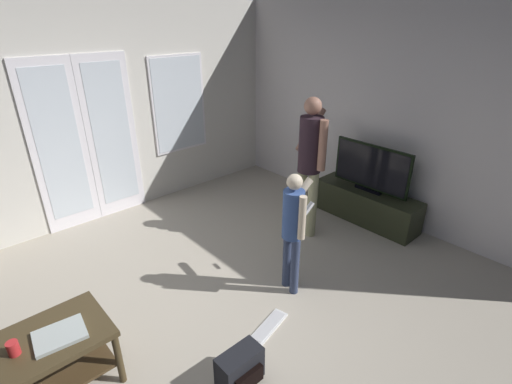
% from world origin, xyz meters
% --- Properties ---
extents(ground_plane, '(6.12, 5.03, 0.02)m').
position_xyz_m(ground_plane, '(0.00, 0.00, -0.01)').
color(ground_plane, '#B0A695').
extents(wall_back_with_doors, '(6.12, 0.09, 2.76)m').
position_xyz_m(wall_back_with_doors, '(0.06, 2.48, 1.34)').
color(wall_back_with_doors, silver).
rests_on(wall_back_with_doors, ground_plane).
extents(wall_right_plain, '(0.06, 5.03, 2.73)m').
position_xyz_m(wall_right_plain, '(3.03, 0.00, 1.36)').
color(wall_right_plain, silver).
rests_on(wall_right_plain, ground_plane).
extents(coffee_table, '(0.88, 0.57, 0.49)m').
position_xyz_m(coffee_table, '(-1.11, 0.09, 0.36)').
color(coffee_table, '#40331E').
rests_on(coffee_table, ground_plane).
extents(tv_stand, '(0.41, 1.38, 0.43)m').
position_xyz_m(tv_stand, '(2.73, 0.00, 0.21)').
color(tv_stand, '#282C1B').
rests_on(tv_stand, ground_plane).
extents(flat_screen_tv, '(0.08, 1.03, 0.61)m').
position_xyz_m(flat_screen_tv, '(2.73, 0.01, 0.74)').
color(flat_screen_tv, black).
rests_on(flat_screen_tv, tv_stand).
extents(person_adult, '(0.57, 0.45, 1.68)m').
position_xyz_m(person_adult, '(1.93, 0.34, 1.00)').
color(person_adult, tan).
rests_on(person_adult, ground_plane).
extents(person_child, '(0.46, 0.33, 1.23)m').
position_xyz_m(person_child, '(0.99, -0.28, 0.74)').
color(person_child, '#333E5D').
rests_on(person_child, ground_plane).
extents(backpack, '(0.34, 0.22, 0.28)m').
position_xyz_m(backpack, '(-0.06, -0.75, 0.14)').
color(backpack, black).
rests_on(backpack, ground_plane).
extents(loose_keyboard, '(0.46, 0.23, 0.02)m').
position_xyz_m(loose_keyboard, '(0.46, -0.51, 0.01)').
color(loose_keyboard, white).
rests_on(loose_keyboard, ground_plane).
extents(laptop_closed, '(0.35, 0.29, 0.03)m').
position_xyz_m(laptop_closed, '(-0.99, 0.04, 0.50)').
color(laptop_closed, '#AEB8B6').
rests_on(laptop_closed, coffee_table).
extents(cup_near_edge, '(0.07, 0.07, 0.10)m').
position_xyz_m(cup_near_edge, '(-1.25, 0.08, 0.54)').
color(cup_near_edge, red).
rests_on(cup_near_edge, coffee_table).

